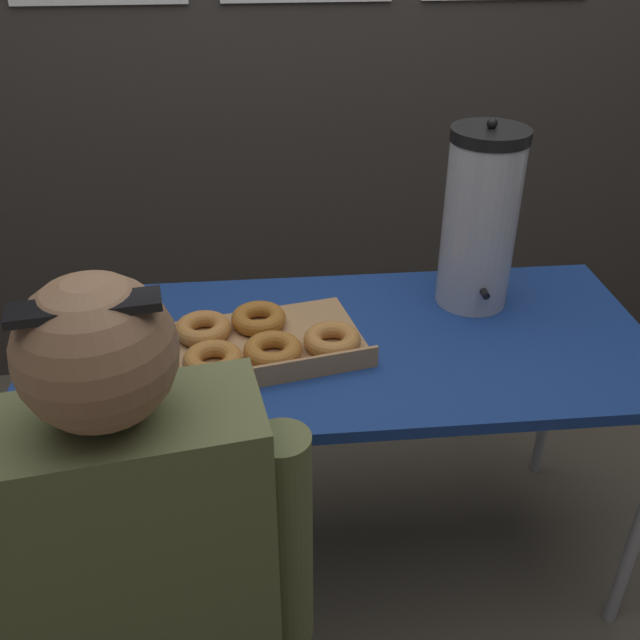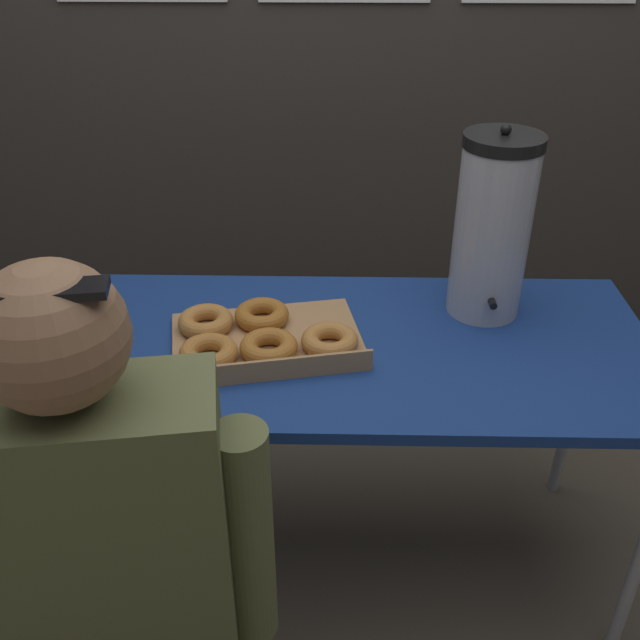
% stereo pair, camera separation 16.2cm
% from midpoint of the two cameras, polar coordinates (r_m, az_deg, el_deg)
% --- Properties ---
extents(ground_plane, '(12.00, 12.00, 0.00)m').
position_cam_midpoint_polar(ground_plane, '(2.13, -0.81, -18.21)').
color(ground_plane, brown).
extents(folding_table, '(1.45, 0.65, 0.72)m').
position_cam_midpoint_polar(folding_table, '(1.68, -0.98, -3.18)').
color(folding_table, navy).
rests_on(folding_table, ground).
extents(donut_box, '(0.48, 0.37, 0.06)m').
position_cam_midpoint_polar(donut_box, '(1.62, -7.63, -1.80)').
color(donut_box, tan).
rests_on(donut_box, folding_table).
extents(coffee_urn, '(0.18, 0.21, 0.46)m').
position_cam_midpoint_polar(coffee_urn, '(1.74, 10.09, 7.86)').
color(coffee_urn, '#B7B7BC').
rests_on(coffee_urn, folding_table).
extents(cell_phone, '(0.11, 0.16, 0.01)m').
position_cam_midpoint_polar(cell_phone, '(1.62, -21.86, -4.87)').
color(cell_phone, '#2D334C').
rests_on(cell_phone, folding_table).
extents(person_seated, '(0.56, 0.28, 1.22)m').
position_cam_midpoint_polar(person_seated, '(1.34, -17.22, -21.78)').
color(person_seated, '#33332D').
rests_on(person_seated, ground).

